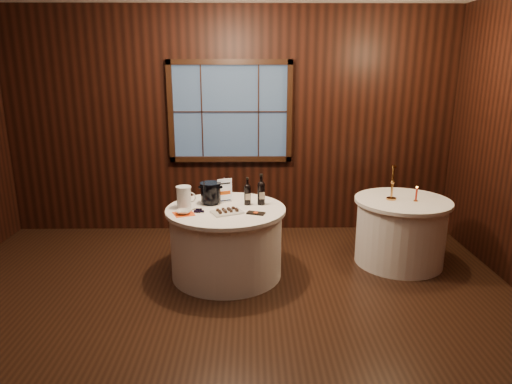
{
  "coord_description": "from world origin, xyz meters",
  "views": [
    {
      "loc": [
        0.26,
        -3.65,
        2.23
      ],
      "look_at": [
        0.32,
        0.9,
        0.97
      ],
      "focal_mm": 32.0,
      "sensor_mm": 36.0,
      "label": 1
    }
  ],
  "objects_px": {
    "red_candle": "(416,195)",
    "sign_stand": "(224,194)",
    "side_table": "(400,231)",
    "glass_pitcher": "(184,197)",
    "grape_bunch": "(199,210)",
    "brass_candlestick": "(392,187)",
    "cracker_bowl": "(184,212)",
    "main_table": "(226,241)",
    "chocolate_plate": "(227,211)",
    "port_bottle_left": "(247,193)",
    "port_bottle_right": "(261,191)",
    "chocolate_box": "(256,213)",
    "ice_bucket": "(211,193)"
  },
  "relations": [
    {
      "from": "main_table",
      "to": "grape_bunch",
      "type": "distance_m",
      "value": 0.51
    },
    {
      "from": "brass_candlestick",
      "to": "chocolate_box",
      "type": "bearing_deg",
      "value": -161.91
    },
    {
      "from": "red_candle",
      "to": "cracker_bowl",
      "type": "bearing_deg",
      "value": -170.55
    },
    {
      "from": "port_bottle_left",
      "to": "brass_candlestick",
      "type": "height_order",
      "value": "brass_candlestick"
    },
    {
      "from": "grape_bunch",
      "to": "chocolate_box",
      "type": "bearing_deg",
      "value": -6.39
    },
    {
      "from": "main_table",
      "to": "grape_bunch",
      "type": "height_order",
      "value": "grape_bunch"
    },
    {
      "from": "main_table",
      "to": "port_bottle_left",
      "type": "height_order",
      "value": "port_bottle_left"
    },
    {
      "from": "port_bottle_right",
      "to": "chocolate_plate",
      "type": "relative_size",
      "value": 0.93
    },
    {
      "from": "ice_bucket",
      "to": "cracker_bowl",
      "type": "height_order",
      "value": "ice_bucket"
    },
    {
      "from": "side_table",
      "to": "sign_stand",
      "type": "height_order",
      "value": "sign_stand"
    },
    {
      "from": "sign_stand",
      "to": "chocolate_box",
      "type": "relative_size",
      "value": 1.49
    },
    {
      "from": "sign_stand",
      "to": "brass_candlestick",
      "type": "bearing_deg",
      "value": -21.56
    },
    {
      "from": "cracker_bowl",
      "to": "brass_candlestick",
      "type": "xyz_separation_m",
      "value": [
        2.28,
        0.5,
        0.12
      ]
    },
    {
      "from": "port_bottle_right",
      "to": "red_candle",
      "type": "relative_size",
      "value": 1.94
    },
    {
      "from": "chocolate_plate",
      "to": "chocolate_box",
      "type": "height_order",
      "value": "chocolate_plate"
    },
    {
      "from": "main_table",
      "to": "side_table",
      "type": "height_order",
      "value": "same"
    },
    {
      "from": "ice_bucket",
      "to": "chocolate_plate",
      "type": "relative_size",
      "value": 0.65
    },
    {
      "from": "main_table",
      "to": "glass_pitcher",
      "type": "relative_size",
      "value": 5.47
    },
    {
      "from": "cracker_bowl",
      "to": "brass_candlestick",
      "type": "bearing_deg",
      "value": 12.37
    },
    {
      "from": "ice_bucket",
      "to": "grape_bunch",
      "type": "bearing_deg",
      "value": -108.63
    },
    {
      "from": "side_table",
      "to": "main_table",
      "type": "bearing_deg",
      "value": -171.47
    },
    {
      "from": "sign_stand",
      "to": "red_candle",
      "type": "bearing_deg",
      "value": -23.88
    },
    {
      "from": "port_bottle_left",
      "to": "chocolate_plate",
      "type": "bearing_deg",
      "value": -130.48
    },
    {
      "from": "chocolate_plate",
      "to": "side_table",
      "type": "bearing_deg",
      "value": 13.46
    },
    {
      "from": "glass_pitcher",
      "to": "cracker_bowl",
      "type": "height_order",
      "value": "glass_pitcher"
    },
    {
      "from": "main_table",
      "to": "brass_candlestick",
      "type": "relative_size",
      "value": 3.22
    },
    {
      "from": "sign_stand",
      "to": "glass_pitcher",
      "type": "distance_m",
      "value": 0.47
    },
    {
      "from": "grape_bunch",
      "to": "red_candle",
      "type": "distance_m",
      "value": 2.42
    },
    {
      "from": "grape_bunch",
      "to": "brass_candlestick",
      "type": "bearing_deg",
      "value": 11.6
    },
    {
      "from": "chocolate_box",
      "to": "glass_pitcher",
      "type": "height_order",
      "value": "glass_pitcher"
    },
    {
      "from": "port_bottle_right",
      "to": "grape_bunch",
      "type": "relative_size",
      "value": 1.94
    },
    {
      "from": "chocolate_plate",
      "to": "grape_bunch",
      "type": "height_order",
      "value": "chocolate_plate"
    },
    {
      "from": "main_table",
      "to": "brass_candlestick",
      "type": "xyz_separation_m",
      "value": [
        1.86,
        0.3,
        0.53
      ]
    },
    {
      "from": "ice_bucket",
      "to": "main_table",
      "type": "bearing_deg",
      "value": -43.7
    },
    {
      "from": "glass_pitcher",
      "to": "red_candle",
      "type": "relative_size",
      "value": 1.33
    },
    {
      "from": "side_table",
      "to": "ice_bucket",
      "type": "distance_m",
      "value": 2.23
    },
    {
      "from": "cracker_bowl",
      "to": "brass_candlestick",
      "type": "distance_m",
      "value": 2.34
    },
    {
      "from": "sign_stand",
      "to": "brass_candlestick",
      "type": "xyz_separation_m",
      "value": [
        1.89,
        0.06,
        0.05
      ]
    },
    {
      "from": "brass_candlestick",
      "to": "chocolate_plate",
      "type": "bearing_deg",
      "value": -165.58
    },
    {
      "from": "sign_stand",
      "to": "chocolate_box",
      "type": "distance_m",
      "value": 0.57
    },
    {
      "from": "main_table",
      "to": "port_bottle_right",
      "type": "distance_m",
      "value": 0.67
    },
    {
      "from": "ice_bucket",
      "to": "chocolate_plate",
      "type": "distance_m",
      "value": 0.4
    },
    {
      "from": "ice_bucket",
      "to": "cracker_bowl",
      "type": "bearing_deg",
      "value": -124.41
    },
    {
      "from": "side_table",
      "to": "brass_candlestick",
      "type": "distance_m",
      "value": 0.54
    },
    {
      "from": "red_candle",
      "to": "sign_stand",
      "type": "bearing_deg",
      "value": 179.51
    },
    {
      "from": "red_candle",
      "to": "brass_candlestick",
      "type": "bearing_deg",
      "value": 162.7
    },
    {
      "from": "port_bottle_left",
      "to": "cracker_bowl",
      "type": "relative_size",
      "value": 2.03
    },
    {
      "from": "side_table",
      "to": "grape_bunch",
      "type": "relative_size",
      "value": 6.13
    },
    {
      "from": "side_table",
      "to": "red_candle",
      "type": "bearing_deg",
      "value": -33.87
    },
    {
      "from": "side_table",
      "to": "glass_pitcher",
      "type": "distance_m",
      "value": 2.51
    }
  ]
}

